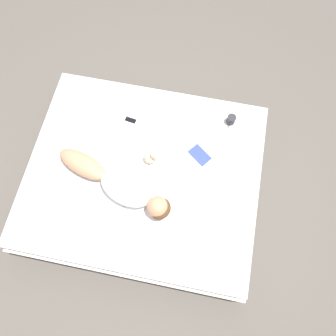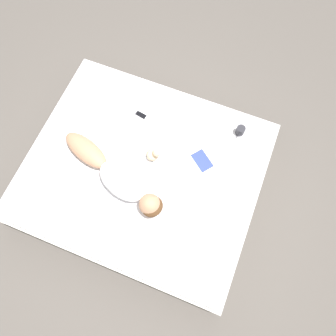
{
  "view_description": "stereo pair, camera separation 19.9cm",
  "coord_description": "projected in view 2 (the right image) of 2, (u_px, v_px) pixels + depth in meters",
  "views": [
    {
      "loc": [
        1.01,
        0.45,
        3.51
      ],
      "look_at": [
        -0.07,
        0.23,
        0.56
      ],
      "focal_mm": 35.0,
      "sensor_mm": 36.0,
      "label": 1
    },
    {
      "loc": [
        0.95,
        0.64,
        3.51
      ],
      "look_at": [
        -0.07,
        0.23,
        0.56
      ],
      "focal_mm": 35.0,
      "sensor_mm": 36.0,
      "label": 2
    }
  ],
  "objects": [
    {
      "name": "person",
      "position": [
        118.0,
        177.0,
        3.07
      ],
      "size": [
        0.6,
        1.23,
        0.2
      ],
      "rotation": [
        0.0,
        0.0,
        -0.33
      ],
      "color": "#A37556",
      "rests_on": "bed"
    },
    {
      "name": "open_magazine",
      "position": [
        211.0,
        156.0,
        3.24
      ],
      "size": [
        0.52,
        0.5,
        0.01
      ],
      "rotation": [
        0.0,
        0.0,
        -0.66
      ],
      "color": "silver",
      "rests_on": "bed"
    },
    {
      "name": "ground_plane",
      "position": [
        146.0,
        184.0,
        3.68
      ],
      "size": [
        12.0,
        12.0,
        0.0
      ],
      "primitive_type": "plane",
      "color": "#4C4742"
    },
    {
      "name": "cell_phone",
      "position": [
        141.0,
        115.0,
        3.4
      ],
      "size": [
        0.09,
        0.15,
        0.01
      ],
      "rotation": [
        0.0,
        0.0,
        -0.16
      ],
      "color": "silver",
      "rests_on": "bed"
    },
    {
      "name": "coffee_mug",
      "position": [
        240.0,
        131.0,
        3.29
      ],
      "size": [
        0.12,
        0.09,
        0.1
      ],
      "color": "#232328",
      "rests_on": "bed"
    },
    {
      "name": "plush_toy",
      "position": [
        154.0,
        154.0,
        3.17
      ],
      "size": [
        0.13,
        0.15,
        0.18
      ],
      "color": "#D1B289",
      "rests_on": "bed"
    },
    {
      "name": "bed",
      "position": [
        145.0,
        176.0,
        3.44
      ],
      "size": [
        1.96,
        2.32,
        0.51
      ],
      "color": "beige",
      "rests_on": "ground_plane"
    }
  ]
}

